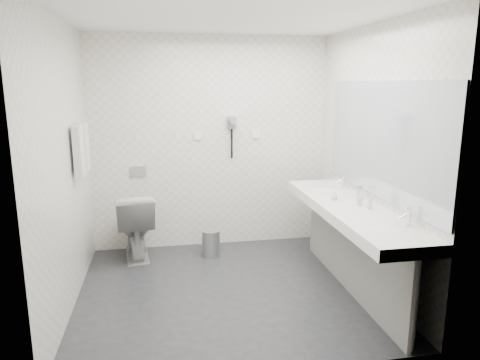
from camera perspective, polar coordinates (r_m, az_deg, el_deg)
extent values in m
plane|color=#27282B|center=(4.40, -1.62, -13.97)|extent=(2.80, 2.80, 0.00)
plane|color=white|center=(3.99, -1.85, 20.24)|extent=(2.80, 2.80, 0.00)
plane|color=white|center=(5.29, -3.83, 4.68)|extent=(2.80, 0.00, 2.80)
plane|color=white|center=(2.76, 2.29, -2.38)|extent=(2.80, 0.00, 2.80)
plane|color=white|center=(4.05, -21.72, 1.49)|extent=(0.00, 2.60, 2.60)
plane|color=white|center=(4.44, 16.48, 2.73)|extent=(0.00, 2.60, 2.60)
cube|color=white|center=(4.24, 13.98, -3.80)|extent=(0.55, 2.20, 0.10)
cube|color=gray|center=(4.38, 13.99, -9.12)|extent=(0.03, 2.15, 0.75)
cylinder|color=silver|center=(3.56, 21.47, -14.83)|extent=(0.06, 0.06, 0.75)
cylinder|color=silver|center=(5.30, 9.71, -5.15)|extent=(0.06, 0.06, 0.75)
cube|color=#B2BCC6|center=(4.23, 17.67, 4.94)|extent=(0.02, 2.20, 1.05)
ellipsoid|color=white|center=(3.67, 18.13, -5.98)|extent=(0.40, 0.31, 0.05)
ellipsoid|color=white|center=(4.81, 10.86, -1.31)|extent=(0.40, 0.31, 0.05)
cylinder|color=silver|center=(3.74, 20.86, -4.41)|extent=(0.04, 0.04, 0.15)
cylinder|color=silver|center=(4.86, 13.05, -0.18)|extent=(0.04, 0.04, 0.15)
imported|color=silver|center=(4.23, 15.10, -2.53)|extent=(0.04, 0.04, 0.09)
imported|color=silver|center=(4.38, 12.05, -1.97)|extent=(0.08, 0.08, 0.08)
imported|color=silver|center=(4.13, 16.40, -2.79)|extent=(0.06, 0.06, 0.12)
cylinder|color=silver|center=(4.46, 15.18, -1.63)|extent=(0.07, 0.07, 0.12)
imported|color=white|center=(5.20, -13.35, -5.62)|extent=(0.50, 0.79, 0.76)
cube|color=#B2B5BA|center=(5.29, -12.95, 1.11)|extent=(0.18, 0.02, 0.12)
cylinder|color=#B2B5BA|center=(5.15, -3.76, -8.20)|extent=(0.27, 0.27, 0.29)
cylinder|color=#B2B5BA|center=(5.10, -3.78, -6.57)|extent=(0.21, 0.21, 0.02)
cylinder|color=silver|center=(4.54, -20.06, 6.52)|extent=(0.02, 0.62, 0.02)
cube|color=silver|center=(4.43, -20.02, 3.52)|extent=(0.07, 0.24, 0.48)
cube|color=silver|center=(4.70, -19.47, 4.03)|extent=(0.07, 0.24, 0.48)
cube|color=gray|center=(5.26, -1.10, 7.41)|extent=(0.10, 0.04, 0.14)
cylinder|color=gray|center=(5.19, -0.98, 7.67)|extent=(0.08, 0.14, 0.08)
cylinder|color=black|center=(5.27, -1.07, 4.69)|extent=(0.02, 0.02, 0.35)
cube|color=white|center=(5.25, -5.47, 5.69)|extent=(0.09, 0.02, 0.09)
cube|color=white|center=(5.35, 2.06, 5.87)|extent=(0.09, 0.02, 0.09)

